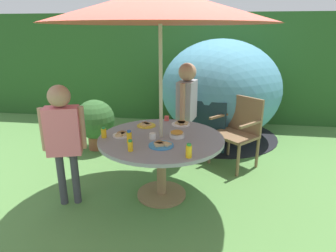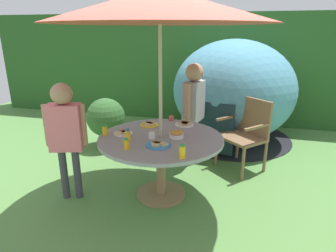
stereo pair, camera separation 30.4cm
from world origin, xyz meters
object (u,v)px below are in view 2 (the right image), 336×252
object	(u,v)px
potted_plant	(106,119)
child_in_pink_shirt	(65,127)
juice_bottle_near_left	(105,131)
patio_umbrella	(160,6)
plate_center_front	(149,124)
garden_table	(161,148)
juice_bottle_mid_left	(128,136)
juice_bottle_center_back	(182,152)
juice_bottle_far_left	(126,144)
plate_near_right	(158,144)
child_in_grey_shirt	(194,101)
cup_far	(152,136)
wooden_chair	(247,130)
cup_near	(171,118)
plate_far_right	(123,133)
snack_bowl	(176,134)
dome_tent	(233,91)
plate_front_edge	(185,124)

from	to	relation	value
potted_plant	child_in_pink_shirt	distance (m)	1.54
juice_bottle_near_left	patio_umbrella	bearing A→B (deg)	9.60
plate_center_front	juice_bottle_near_left	bearing A→B (deg)	-128.48
garden_table	juice_bottle_mid_left	xyz separation A→B (m)	(-0.28, -0.21, 0.19)
potted_plant	juice_bottle_center_back	xyz separation A→B (m)	(1.54, -1.65, 0.30)
juice_bottle_center_back	juice_bottle_far_left	bearing A→B (deg)	173.18
plate_near_right	child_in_grey_shirt	bearing A→B (deg)	83.02
plate_center_front	plate_near_right	world-z (taller)	same
child_in_grey_shirt	cup_far	bearing A→B (deg)	-3.40
plate_near_right	juice_bottle_near_left	distance (m)	0.64
potted_plant	juice_bottle_far_left	bearing A→B (deg)	-57.72
wooden_chair	child_in_grey_shirt	xyz separation A→B (m)	(-0.70, -0.03, 0.35)
patio_umbrella	cup_near	xyz separation A→B (m)	(-0.03, 0.60, -1.24)
plate_far_right	plate_near_right	world-z (taller)	same
juice_bottle_mid_left	plate_near_right	bearing A→B (deg)	-6.10
potted_plant	juice_bottle_near_left	size ratio (longest dim) A/B	6.79
child_in_pink_shirt	snack_bowl	size ratio (longest dim) A/B	8.21
dome_tent	potted_plant	size ratio (longest dim) A/B	3.09
plate_front_edge	plate_far_right	bearing A→B (deg)	-140.91
plate_front_edge	plate_near_right	distance (m)	0.71
juice_bottle_near_left	juice_bottle_mid_left	world-z (taller)	juice_bottle_mid_left
plate_near_right	snack_bowl	bearing A→B (deg)	65.38
dome_tent	juice_bottle_far_left	size ratio (longest dim) A/B	21.75
child_in_grey_shirt	cup_far	xyz separation A→B (m)	(-0.26, -1.00, -0.15)
dome_tent	juice_bottle_far_left	xyz separation A→B (m)	(-0.86, -2.47, -0.07)
dome_tent	plate_front_edge	world-z (taller)	dome_tent
plate_far_right	juice_bottle_mid_left	size ratio (longest dim) A/B	1.55
plate_front_edge	juice_bottle_center_back	size ratio (longest dim) A/B	1.71
cup_near	cup_far	bearing A→B (deg)	-93.76
plate_front_edge	child_in_grey_shirt	bearing A→B (deg)	87.41
patio_umbrella	child_in_grey_shirt	world-z (taller)	patio_umbrella
child_in_grey_shirt	cup_near	bearing A→B (deg)	-21.79
child_in_pink_shirt	cup_far	size ratio (longest dim) A/B	19.29
dome_tent	plate_near_right	bearing A→B (deg)	-92.52
plate_front_edge	cup_near	world-z (taller)	cup_near
plate_far_right	plate_near_right	size ratio (longest dim) A/B	0.82
wooden_chair	plate_far_right	bearing A→B (deg)	-100.45
juice_bottle_mid_left	cup_far	distance (m)	0.25
cup_near	potted_plant	bearing A→B (deg)	153.83
child_in_pink_shirt	dome_tent	bearing A→B (deg)	39.01
garden_table	plate_near_right	distance (m)	0.28
plate_near_right	juice_bottle_center_back	size ratio (longest dim) A/B	1.88
wooden_chair	child_in_grey_shirt	size ratio (longest dim) A/B	0.68
child_in_grey_shirt	plate_front_edge	distance (m)	0.51
snack_bowl	cup_far	distance (m)	0.26
wooden_chair	child_in_grey_shirt	distance (m)	0.78
dome_tent	juice_bottle_near_left	bearing A→B (deg)	-107.49
wooden_chair	plate_front_edge	bearing A→B (deg)	-102.30
dome_tent	plate_near_right	world-z (taller)	dome_tent
child_in_pink_shirt	juice_bottle_near_left	xyz separation A→B (m)	(0.34, 0.19, -0.07)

